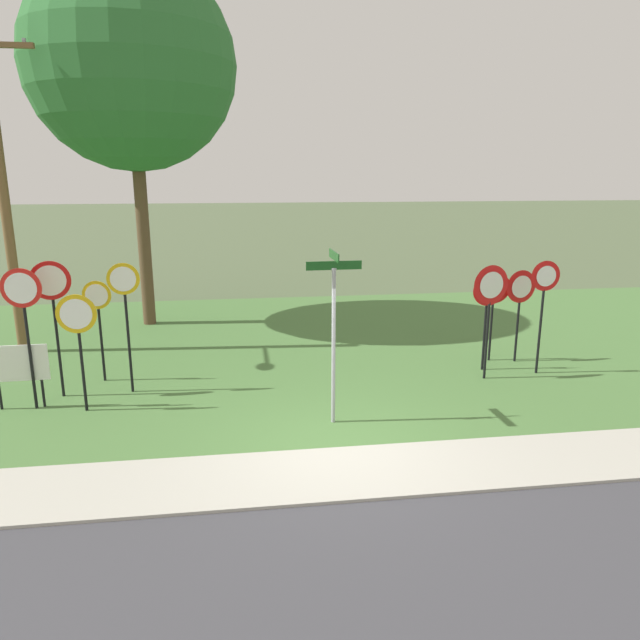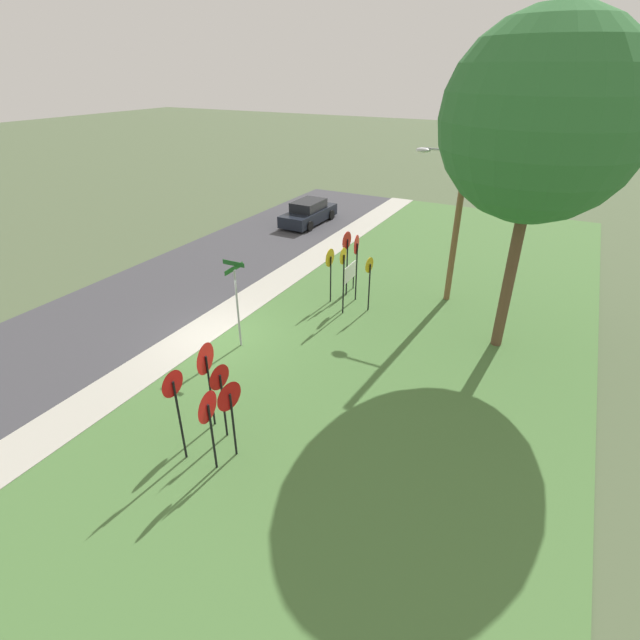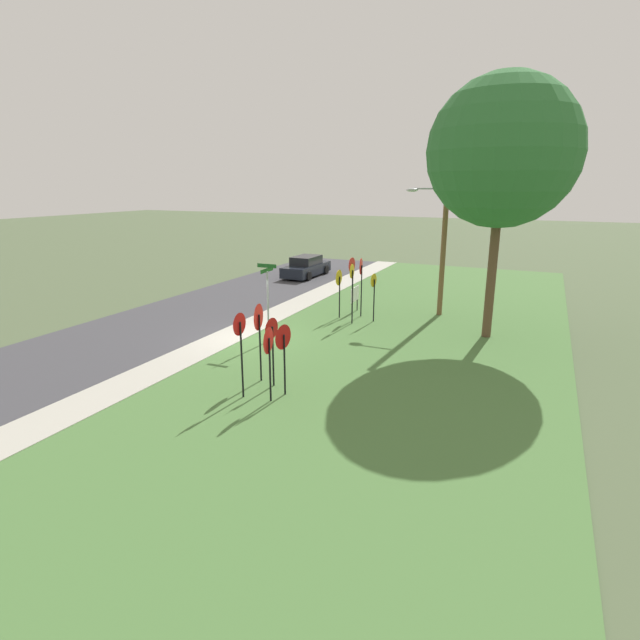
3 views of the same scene
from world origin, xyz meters
The scene contains 19 objects.
ground_plane centered at (0.00, 0.00, 0.00)m, with size 160.00×160.00×0.00m, color #4C5B3D.
road_asphalt centered at (0.00, -4.80, 0.01)m, with size 44.00×6.40×0.01m, color #3D3D42.
sidewalk_strip centered at (0.00, -0.80, 0.03)m, with size 44.00×1.60×0.06m, color #ADAA9E.
grass_median centered at (0.00, 6.00, 0.02)m, with size 44.00×12.00×0.04m, color #477038.
stop_sign_near_left centered at (-4.45, 3.86, 1.60)m, with size 0.60×0.11×2.20m.
stop_sign_near_right centered at (-5.08, 3.02, 2.05)m, with size 0.75×0.16×2.75m.
stop_sign_far_left centered at (-5.42, 2.44, 2.02)m, with size 0.73×0.10×2.71m.
stop_sign_far_center centered at (-4.44, 2.18, 1.67)m, with size 0.72×0.09×2.25m.
stop_sign_far_right centered at (-3.74, 3.09, 1.95)m, with size 0.63×0.11×2.68m.
yield_sign_near_left centered at (4.39, 4.05, 1.63)m, with size 0.74×0.15×2.15m.
yield_sign_near_right centered at (3.95, 3.41, 1.64)m, with size 0.67×0.12×2.17m.
yield_sign_far_left centered at (3.76, 2.84, 1.92)m, with size 0.83×0.19×2.50m.
yield_sign_far_right centered at (5.06, 3.02, 1.93)m, with size 0.66×0.10×2.55m.
yield_sign_center centered at (4.97, 3.89, 1.67)m, with size 0.76×0.14×2.20m.
street_name_post centered at (0.10, 1.05, 1.88)m, with size 0.96×0.82×3.10m.
utility_pole centered at (-6.94, 6.24, 4.44)m, with size 2.10×2.00×8.12m.
notice_board centered at (-5.68, 2.51, 0.87)m, with size 1.10×0.07×1.25m.
oak_tree_left centered at (-4.18, 8.84, 7.23)m, with size 5.64×5.64×10.02m.
parked_hatchback_near centered at (-13.68, -4.00, 0.65)m, with size 4.43×1.94×1.39m.
Camera 2 is at (11.12, 10.04, 8.57)m, focal length 26.42 mm.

